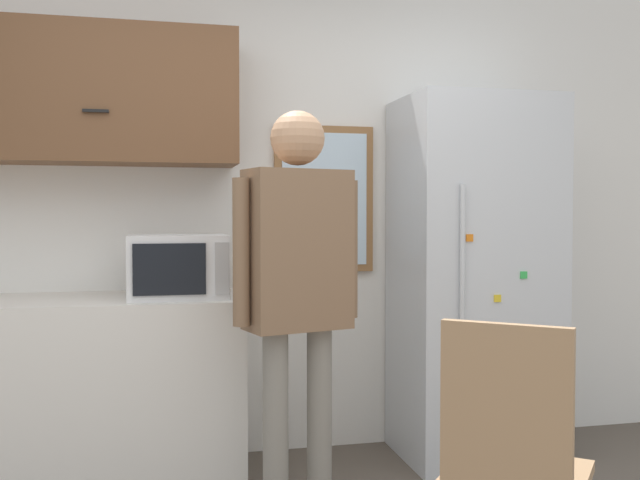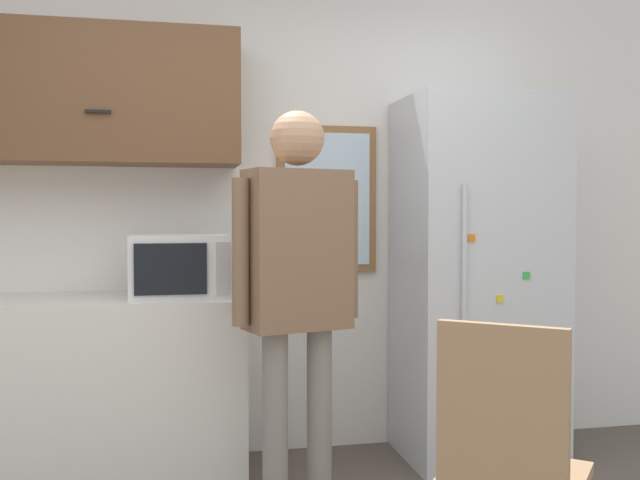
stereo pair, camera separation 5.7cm
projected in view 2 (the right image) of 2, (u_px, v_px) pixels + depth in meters
back_wall at (255, 209)px, 3.94m from camera, size 6.00×0.06×2.70m
counter at (22, 395)px, 3.39m from camera, size 2.09×0.64×0.92m
upper_cabinets at (24, 94)px, 3.48m from camera, size 2.09×0.38×0.67m
microwave at (179, 266)px, 3.45m from camera, size 0.47×0.38×0.30m
person at (297, 270)px, 3.06m from camera, size 0.57×0.33×1.76m
refrigerator at (477, 279)px, 3.85m from camera, size 0.79×0.66×1.94m
chair at (509, 455)px, 2.38m from camera, size 0.64×0.64×0.97m
window at (327, 199)px, 3.98m from camera, size 0.56×0.05×0.82m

